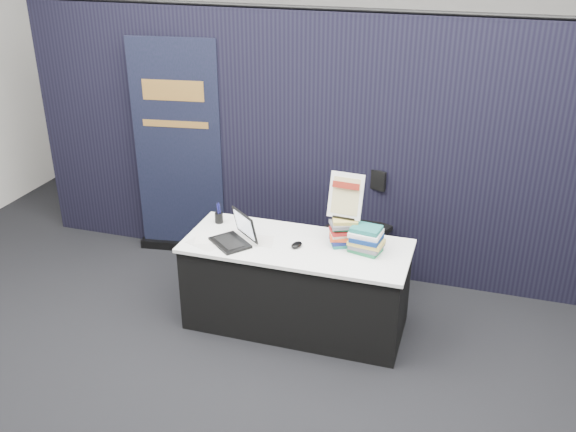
# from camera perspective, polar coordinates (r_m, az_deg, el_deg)

# --- Properties ---
(floor) EXTENTS (8.00, 8.00, 0.00)m
(floor) POSITION_cam_1_polar(r_m,az_deg,el_deg) (5.05, -1.15, -12.89)
(floor) COLOR black
(floor) RESTS_ON ground
(wall_back) EXTENTS (8.00, 0.02, 3.50)m
(wall_back) POSITION_cam_1_polar(r_m,az_deg,el_deg) (8.00, 8.22, 14.99)
(wall_back) COLOR beige
(wall_back) RESTS_ON floor
(drape_partition) EXTENTS (6.00, 0.08, 2.40)m
(drape_partition) POSITION_cam_1_polar(r_m,az_deg,el_deg) (5.85, 3.77, 5.94)
(drape_partition) COLOR black
(drape_partition) RESTS_ON floor
(display_table) EXTENTS (1.80, 0.75, 0.75)m
(display_table) POSITION_cam_1_polar(r_m,az_deg,el_deg) (5.27, 0.73, -6.15)
(display_table) COLOR black
(display_table) RESTS_ON floor
(laptop) EXTENTS (0.39, 0.43, 0.25)m
(laptop) POSITION_cam_1_polar(r_m,az_deg,el_deg) (5.13, -5.01, -1.70)
(laptop) COLOR black
(laptop) RESTS_ON display_table
(mouse) EXTENTS (0.10, 0.13, 0.04)m
(mouse) POSITION_cam_1_polar(r_m,az_deg,el_deg) (5.04, 0.78, -2.58)
(mouse) COLOR black
(mouse) RESTS_ON display_table
(brochure_left) EXTENTS (0.40, 0.34, 0.00)m
(brochure_left) POSITION_cam_1_polar(r_m,az_deg,el_deg) (5.24, -6.38, -1.85)
(brochure_left) COLOR white
(brochure_left) RESTS_ON display_table
(brochure_mid) EXTENTS (0.32, 0.27, 0.00)m
(brochure_mid) POSITION_cam_1_polar(r_m,az_deg,el_deg) (5.15, -7.35, -2.37)
(brochure_mid) COLOR silver
(brochure_mid) RESTS_ON display_table
(brochure_right) EXTENTS (0.33, 0.26, 0.00)m
(brochure_right) POSITION_cam_1_polar(r_m,az_deg,el_deg) (5.15, -2.92, -2.22)
(brochure_right) COLOR silver
(brochure_right) RESTS_ON display_table
(pen_cup) EXTENTS (0.08, 0.08, 0.09)m
(pen_cup) POSITION_cam_1_polar(r_m,az_deg,el_deg) (5.46, -6.16, -0.16)
(pen_cup) COLOR black
(pen_cup) RESTS_ON display_table
(book_stack_tall) EXTENTS (0.25, 0.23, 0.23)m
(book_stack_tall) POSITION_cam_1_polar(r_m,az_deg,el_deg) (5.06, 4.96, -1.38)
(book_stack_tall) COLOR #1B6963
(book_stack_tall) RESTS_ON display_table
(book_stack_short) EXTENTS (0.27, 0.22, 0.21)m
(book_stack_short) POSITION_cam_1_polar(r_m,az_deg,el_deg) (4.98, 6.96, -2.08)
(book_stack_short) COLOR #1F7648
(book_stack_short) RESTS_ON display_table
(info_sign) EXTENTS (0.28, 0.15, 0.37)m
(info_sign) POSITION_cam_1_polar(r_m,az_deg,el_deg) (4.97, 5.16, 1.75)
(info_sign) COLOR black
(info_sign) RESTS_ON book_stack_tall
(pullup_banner) EXTENTS (0.91, 0.23, 2.14)m
(pullup_banner) POSITION_cam_1_polar(r_m,az_deg,el_deg) (6.33, -9.66, 4.73)
(pullup_banner) COLOR black
(pullup_banner) RESTS_ON floor
(stacking_chair) EXTENTS (0.62, 0.64, 1.06)m
(stacking_chair) POSITION_cam_1_polar(r_m,az_deg,el_deg) (5.85, 6.17, -0.60)
(stacking_chair) COLOR black
(stacking_chair) RESTS_ON floor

